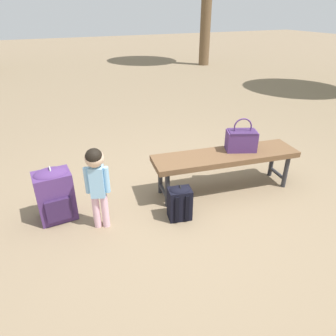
{
  "coord_description": "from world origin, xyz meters",
  "views": [
    {
      "loc": [
        1.28,
        2.36,
        1.87
      ],
      "look_at": [
        0.18,
        -0.08,
        0.45
      ],
      "focal_mm": 33.0,
      "sensor_mm": 36.0,
      "label": 1
    }
  ],
  "objects_px": {
    "handbag": "(241,139)",
    "backpack_large": "(55,193)",
    "child_standing": "(97,177)",
    "park_bench": "(226,158)",
    "backpack_small": "(180,202)"
  },
  "relations": [
    {
      "from": "child_standing",
      "to": "handbag",
      "type": "bearing_deg",
      "value": -176.17
    },
    {
      "from": "child_standing",
      "to": "backpack_large",
      "type": "xyz_separation_m",
      "value": [
        0.36,
        -0.31,
        -0.25
      ]
    },
    {
      "from": "backpack_small",
      "to": "backpack_large",
      "type": "bearing_deg",
      "value": -24.24
    },
    {
      "from": "child_standing",
      "to": "backpack_large",
      "type": "distance_m",
      "value": 0.54
    },
    {
      "from": "handbag",
      "to": "backpack_large",
      "type": "bearing_deg",
      "value": -5.88
    },
    {
      "from": "park_bench",
      "to": "backpack_large",
      "type": "distance_m",
      "value": 1.79
    },
    {
      "from": "handbag",
      "to": "backpack_small",
      "type": "height_order",
      "value": "handbag"
    },
    {
      "from": "park_bench",
      "to": "backpack_small",
      "type": "height_order",
      "value": "park_bench"
    },
    {
      "from": "backpack_large",
      "to": "backpack_small",
      "type": "height_order",
      "value": "backpack_large"
    },
    {
      "from": "backpack_large",
      "to": "backpack_small",
      "type": "xyz_separation_m",
      "value": [
        -1.09,
        0.49,
        -0.1
      ]
    },
    {
      "from": "park_bench",
      "to": "child_standing",
      "type": "xyz_separation_m",
      "value": [
        1.41,
        0.09,
        0.14
      ]
    },
    {
      "from": "backpack_large",
      "to": "backpack_small",
      "type": "relative_size",
      "value": 1.53
    },
    {
      "from": "park_bench",
      "to": "handbag",
      "type": "xyz_separation_m",
      "value": [
        -0.2,
        -0.02,
        0.18
      ]
    },
    {
      "from": "handbag",
      "to": "child_standing",
      "type": "distance_m",
      "value": 1.61
    },
    {
      "from": "child_standing",
      "to": "backpack_large",
      "type": "bearing_deg",
      "value": -40.82
    }
  ]
}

